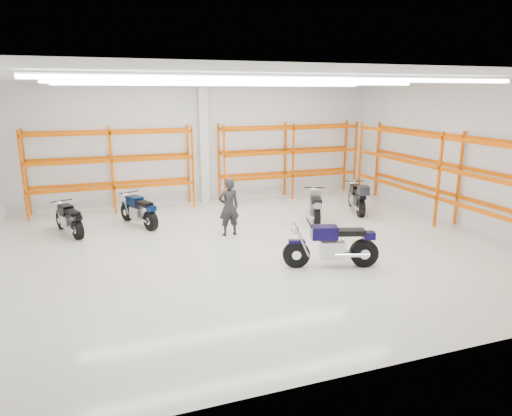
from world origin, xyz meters
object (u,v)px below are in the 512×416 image
object	(u,v)px
motorcycle_main	(335,246)
motorcycle_back_c	(315,207)
motorcycle_back_d	(358,198)
motorcycle_back_a	(69,220)
motorcycle_back_b	(139,211)
standing_man	(229,207)
structural_column	(204,144)

from	to	relation	value
motorcycle_main	motorcycle_back_c	distance (m)	4.07
motorcycle_back_d	motorcycle_back_a	bearing A→B (deg)	176.17
motorcycle_back_a	motorcycle_back_d	bearing A→B (deg)	-3.83
motorcycle_back_b	motorcycle_back_d	size ratio (longest dim) A/B	0.93
motorcycle_back_c	standing_man	distance (m)	3.16
motorcycle_back_c	structural_column	bearing A→B (deg)	124.64
structural_column	motorcycle_back_b	bearing A→B (deg)	-136.21
motorcycle_back_d	standing_man	world-z (taller)	standing_man
motorcycle_back_b	motorcycle_back_d	world-z (taller)	motorcycle_back_d
motorcycle_main	motorcycle_back_d	world-z (taller)	motorcycle_main
standing_man	structural_column	distance (m)	4.72
motorcycle_back_d	standing_man	bearing A→B (deg)	-168.69
motorcycle_back_c	standing_man	xyz separation A→B (m)	(-3.10, -0.49, 0.37)
motorcycle_back_b	structural_column	xyz separation A→B (m)	(2.75, 2.64, 1.77)
motorcycle_main	motorcycle_back_a	bearing A→B (deg)	141.23
motorcycle_main	motorcycle_back_a	size ratio (longest dim) A/B	1.22
motorcycle_main	motorcycle_back_a	world-z (taller)	motorcycle_main
motorcycle_back_b	motorcycle_back_c	bearing A→B (deg)	-13.91
motorcycle_back_d	motorcycle_back_b	bearing A→B (deg)	173.44
motorcycle_back_b	motorcycle_back_c	xyz separation A→B (m)	(5.51, -1.37, 0.00)
motorcycle_back_c	structural_column	xyz separation A→B (m)	(-2.77, 4.00, 1.76)
motorcycle_back_b	structural_column	bearing A→B (deg)	43.79
motorcycle_back_a	motorcycle_back_d	xyz separation A→B (m)	(9.49, -0.64, 0.08)
motorcycle_back_d	motorcycle_main	bearing A→B (deg)	-127.35
motorcycle_back_b	structural_column	world-z (taller)	structural_column
motorcycle_main	structural_column	xyz separation A→B (m)	(-1.38, 7.82, 1.71)
motorcycle_back_a	motorcycle_back_b	distance (m)	2.07
motorcycle_main	standing_man	size ratio (longest dim) A/B	1.33
motorcycle_main	motorcycle_back_d	xyz separation A→B (m)	(3.31, 4.33, -0.00)
motorcycle_back_b	motorcycle_back_c	world-z (taller)	motorcycle_back_c
standing_man	motorcycle_main	bearing A→B (deg)	113.91
standing_man	motorcycle_back_a	bearing A→B (deg)	-23.30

